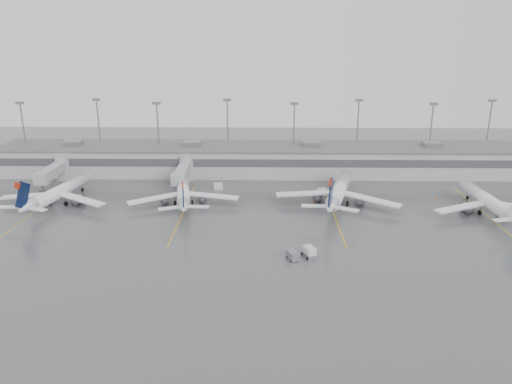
{
  "coord_description": "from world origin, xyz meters",
  "views": [
    {
      "loc": [
        1.36,
        -84.82,
        40.48
      ],
      "look_at": [
        -0.5,
        24.0,
        5.0
      ],
      "focal_mm": 35.0,
      "sensor_mm": 36.0,
      "label": 1
    }
  ],
  "objects_px": {
    "jet_far_left": "(58,192)",
    "jet_far_right": "(489,201)",
    "jet_mid_left": "(183,192)",
    "baggage_tug": "(309,253)",
    "jet_mid_right": "(339,191)"
  },
  "relations": [
    {
      "from": "jet_far_right",
      "to": "baggage_tug",
      "type": "xyz_separation_m",
      "value": [
        -43.07,
        -23.68,
        -2.28
      ]
    },
    {
      "from": "jet_mid_left",
      "to": "jet_mid_right",
      "type": "distance_m",
      "value": 37.71
    },
    {
      "from": "baggage_tug",
      "to": "jet_far_left",
      "type": "bearing_deg",
      "value": 131.7
    },
    {
      "from": "jet_far_left",
      "to": "jet_mid_right",
      "type": "height_order",
      "value": "jet_mid_right"
    },
    {
      "from": "jet_far_right",
      "to": "jet_far_left",
      "type": "bearing_deg",
      "value": 174.19
    },
    {
      "from": "jet_mid_left",
      "to": "baggage_tug",
      "type": "bearing_deg",
      "value": -55.83
    },
    {
      "from": "jet_mid_right",
      "to": "baggage_tug",
      "type": "height_order",
      "value": "jet_mid_right"
    },
    {
      "from": "jet_mid_right",
      "to": "jet_far_left",
      "type": "bearing_deg",
      "value": -162.97
    },
    {
      "from": "jet_far_left",
      "to": "jet_far_right",
      "type": "bearing_deg",
      "value": 8.32
    },
    {
      "from": "jet_mid_left",
      "to": "jet_far_left",
      "type": "bearing_deg",
      "value": 172.37
    },
    {
      "from": "jet_far_left",
      "to": "baggage_tug",
      "type": "distance_m",
      "value": 64.99
    },
    {
      "from": "jet_mid_right",
      "to": "jet_far_right",
      "type": "xyz_separation_m",
      "value": [
        33.52,
        -6.31,
        -0.33
      ]
    },
    {
      "from": "jet_far_left",
      "to": "jet_mid_left",
      "type": "relative_size",
      "value": 1.02
    },
    {
      "from": "jet_far_left",
      "to": "jet_mid_right",
      "type": "relative_size",
      "value": 0.92
    },
    {
      "from": "jet_far_left",
      "to": "jet_mid_left",
      "type": "bearing_deg",
      "value": 12.92
    }
  ]
}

